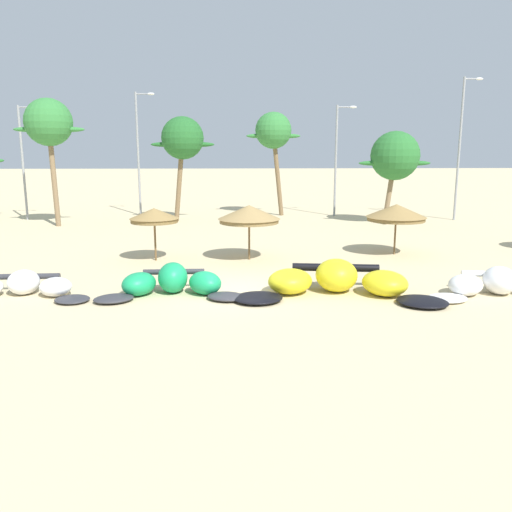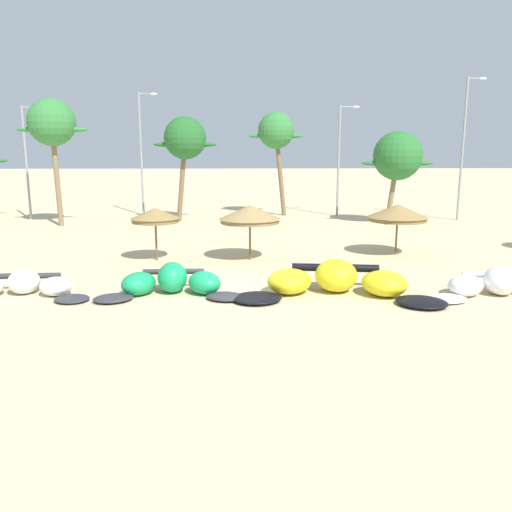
# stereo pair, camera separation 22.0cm
# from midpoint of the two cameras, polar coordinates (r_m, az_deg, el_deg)

# --- Properties ---
(ground_plane) EXTENTS (260.00, 260.00, 0.00)m
(ground_plane) POSITION_cam_midpoint_polar(r_m,az_deg,el_deg) (20.53, -2.57, -3.88)
(ground_plane) COLOR beige
(kite_far_left) EXTENTS (5.83, 2.68, 0.94)m
(kite_far_left) POSITION_cam_midpoint_polar(r_m,az_deg,el_deg) (21.72, -24.49, -3.08)
(kite_far_left) COLOR #333338
(kite_far_left) RESTS_ON ground
(kite_left) EXTENTS (5.85, 2.73, 1.18)m
(kite_left) POSITION_cam_midpoint_polar(r_m,az_deg,el_deg) (20.26, -9.42, -2.91)
(kite_left) COLOR #333338
(kite_left) RESTS_ON ground
(kite_left_of_center) EXTENTS (8.10, 4.14, 1.27)m
(kite_left_of_center) POSITION_cam_midpoint_polar(r_m,az_deg,el_deg) (20.27, 8.51, -2.76)
(kite_left_of_center) COLOR black
(kite_left_of_center) RESTS_ON ground
(kite_center) EXTENTS (6.14, 3.31, 1.07)m
(kite_center) POSITION_cam_midpoint_polar(r_m,az_deg,el_deg) (21.82, 24.98, -2.93)
(kite_center) COLOR white
(kite_center) RESTS_ON ground
(beach_umbrella_near_van) EXTENTS (2.43, 2.43, 2.62)m
(beach_umbrella_near_van) POSITION_cam_midpoint_polar(r_m,az_deg,el_deg) (26.30, -11.26, 4.37)
(beach_umbrella_near_van) COLOR brown
(beach_umbrella_near_van) RESTS_ON ground
(beach_umbrella_middle) EXTENTS (3.09, 3.09, 2.75)m
(beach_umbrella_middle) POSITION_cam_midpoint_polar(r_m,az_deg,el_deg) (25.99, -1.00, 4.60)
(beach_umbrella_middle) COLOR brown
(beach_umbrella_middle) RESTS_ON ground
(beach_umbrella_near_palms) EXTENTS (3.12, 3.12, 2.66)m
(beach_umbrella_near_palms) POSITION_cam_midpoint_polar(r_m,az_deg,el_deg) (28.25, 14.81, 4.61)
(beach_umbrella_near_palms) COLOR brown
(beach_umbrella_near_palms) RESTS_ON ground
(palm_left) EXTENTS (4.93, 3.29, 8.93)m
(palm_left) POSITION_cam_midpoint_polar(r_m,az_deg,el_deg) (40.22, -21.80, 13.23)
(palm_left) COLOR #7F6647
(palm_left) RESTS_ON ground
(palm_left_of_gap) EXTENTS (4.76, 3.18, 7.85)m
(palm_left_of_gap) POSITION_cam_midpoint_polar(r_m,az_deg,el_deg) (40.43, -8.17, 12.48)
(palm_left_of_gap) COLOR brown
(palm_left_of_gap) RESTS_ON ground
(palm_center_left) EXTENTS (4.43, 2.96, 8.41)m
(palm_center_left) POSITION_cam_midpoint_polar(r_m,az_deg,el_deg) (43.75, 1.77, 13.34)
(palm_center_left) COLOR brown
(palm_center_left) RESTS_ON ground
(palm_center_right) EXTENTS (5.29, 3.53, 6.75)m
(palm_center_right) POSITION_cam_midpoint_polar(r_m,az_deg,el_deg) (39.75, 14.74, 10.44)
(palm_center_right) COLOR #7F6647
(palm_center_right) RESTS_ON ground
(lamppost_west) EXTENTS (2.16, 0.24, 8.70)m
(lamppost_west) POSITION_cam_midpoint_polar(r_m,az_deg,el_deg) (44.65, -24.00, 9.91)
(lamppost_west) COLOR gray
(lamppost_west) RESTS_ON ground
(lamppost_west_center) EXTENTS (1.60, 0.24, 9.94)m
(lamppost_west_center) POSITION_cam_midpoint_polar(r_m,az_deg,el_deg) (44.79, -12.73, 11.35)
(lamppost_west_center) COLOR gray
(lamppost_west_center) RESTS_ON ground
(lamppost_east_center) EXTENTS (1.65, 0.24, 8.89)m
(lamppost_east_center) POSITION_cam_midpoint_polar(r_m,az_deg,el_deg) (43.77, 8.72, 10.80)
(lamppost_east_center) COLOR gray
(lamppost_east_center) RESTS_ON ground
(lamppost_east) EXTENTS (1.49, 0.24, 10.74)m
(lamppost_east) POSITION_cam_midpoint_polar(r_m,az_deg,el_deg) (43.68, 21.27, 11.37)
(lamppost_east) COLOR gray
(lamppost_east) RESTS_ON ground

